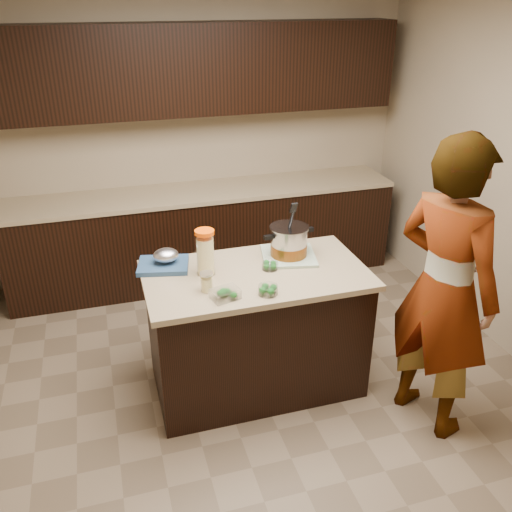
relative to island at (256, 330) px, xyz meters
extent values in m
plane|color=brown|center=(0.00, 0.00, -0.45)|extent=(4.00, 4.00, 0.00)
cube|color=tan|center=(0.00, 2.00, 0.90)|extent=(4.00, 0.04, 2.70)
cube|color=tan|center=(0.00, -2.00, 0.90)|extent=(4.00, 0.04, 2.70)
cube|color=black|center=(0.00, 1.70, -0.02)|extent=(3.60, 0.60, 0.86)
cube|color=tan|center=(0.00, 1.70, 0.43)|extent=(3.60, 0.63, 0.04)
cube|color=black|center=(0.00, 1.82, 1.50)|extent=(3.60, 0.35, 0.75)
cube|color=black|center=(0.00, 0.00, -0.02)|extent=(1.40, 0.75, 0.86)
cube|color=tan|center=(0.00, 0.00, 0.43)|extent=(1.46, 0.81, 0.04)
cube|color=#577E55|center=(0.28, 0.15, 0.46)|extent=(0.43, 0.43, 0.02)
cylinder|color=#B7B7BC|center=(0.28, 0.15, 0.56)|extent=(0.28, 0.28, 0.19)
cylinder|color=brown|center=(0.28, 0.15, 0.51)|extent=(0.28, 0.28, 0.08)
cylinder|color=#B7B7BC|center=(0.28, 0.15, 0.67)|extent=(0.30, 0.30, 0.01)
cube|color=black|center=(0.13, 0.13, 0.63)|extent=(0.07, 0.04, 0.03)
cube|color=black|center=(0.43, 0.18, 0.63)|extent=(0.07, 0.04, 0.03)
cylinder|color=black|center=(0.28, 0.13, 0.72)|extent=(0.04, 0.11, 0.24)
cylinder|color=#EFDC92|center=(-0.31, 0.08, 0.57)|extent=(0.14, 0.14, 0.25)
cylinder|color=white|center=(-0.31, 0.08, 0.59)|extent=(0.16, 0.16, 0.28)
cylinder|color=#FF5205|center=(-0.31, 0.08, 0.74)|extent=(0.16, 0.16, 0.02)
cylinder|color=#EFDC92|center=(-0.36, -0.14, 0.49)|extent=(0.08, 0.08, 0.09)
cylinder|color=white|center=(-0.36, -0.14, 0.50)|extent=(0.08, 0.08, 0.11)
cylinder|color=silver|center=(-0.36, -0.14, 0.57)|extent=(0.09, 0.09, 0.02)
cylinder|color=silver|center=(0.10, 0.02, 0.47)|extent=(0.12, 0.12, 0.05)
cylinder|color=silver|center=(-0.01, -0.29, 0.48)|extent=(0.14, 0.14, 0.06)
cube|color=silver|center=(-0.27, -0.26, 0.48)|extent=(0.19, 0.16, 0.06)
cube|color=navy|center=(-0.57, 0.25, 0.46)|extent=(0.38, 0.33, 0.03)
ellipsoid|color=silver|center=(-0.55, 0.24, 0.53)|extent=(0.17, 0.14, 0.09)
imported|color=gray|center=(0.98, -0.63, 0.50)|extent=(0.66, 0.81, 1.91)
camera|label=1|loc=(-0.90, -3.00, 2.10)|focal=38.00mm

